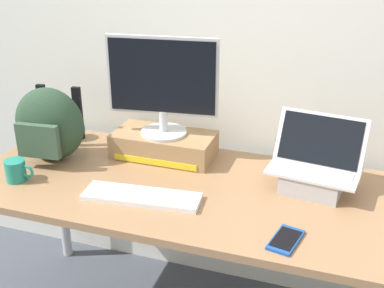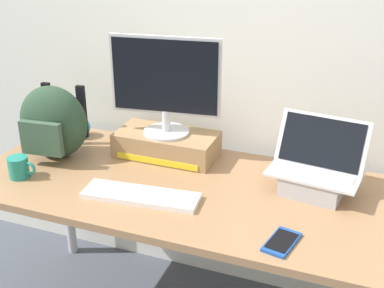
{
  "view_description": "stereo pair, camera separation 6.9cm",
  "coord_description": "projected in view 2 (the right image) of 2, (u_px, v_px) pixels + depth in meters",
  "views": [
    {
      "loc": [
        0.55,
        -1.63,
        1.69
      ],
      "look_at": [
        0.0,
        0.0,
        0.91
      ],
      "focal_mm": 47.29,
      "sensor_mm": 36.0,
      "label": 1
    },
    {
      "loc": [
        0.61,
        -1.61,
        1.69
      ],
      "look_at": [
        0.0,
        0.0,
        0.91
      ],
      "focal_mm": 47.29,
      "sensor_mm": 36.0,
      "label": 2
    }
  ],
  "objects": [
    {
      "name": "back_wall",
      "position": [
        232.0,
        18.0,
        2.13
      ],
      "size": [
        7.0,
        0.1,
        2.6
      ],
      "primitive_type": "cube",
      "color": "silver",
      "rests_on": "ground"
    },
    {
      "name": "desk",
      "position": [
        192.0,
        202.0,
        1.99
      ],
      "size": [
        1.76,
        0.74,
        0.73
      ],
      "color": "#99704C",
      "rests_on": "ground"
    },
    {
      "name": "toner_box_yellow",
      "position": [
        167.0,
        144.0,
        2.2
      ],
      "size": [
        0.44,
        0.22,
        0.11
      ],
      "color": "#9E7A51",
      "rests_on": "desk"
    },
    {
      "name": "desktop_monitor",
      "position": [
        165.0,
        84.0,
        2.09
      ],
      "size": [
        0.47,
        0.2,
        0.42
      ],
      "rotation": [
        0.0,
        0.0,
        0.13
      ],
      "color": "silver",
      "rests_on": "toner_box_yellow"
    },
    {
      "name": "open_laptop",
      "position": [
        315.0,
        176.0,
        1.91
      ],
      "size": [
        0.36,
        0.25,
        0.28
      ],
      "rotation": [
        0.0,
        0.0,
        -0.13
      ],
      "color": "#ADADB2",
      "rests_on": "desk"
    },
    {
      "name": "external_keyboard",
      "position": [
        141.0,
        195.0,
        1.88
      ],
      "size": [
        0.45,
        0.17,
        0.02
      ],
      "rotation": [
        0.0,
        0.0,
        0.1
      ],
      "color": "white",
      "rests_on": "desk"
    },
    {
      "name": "messenger_backpack",
      "position": [
        53.0,
        122.0,
        2.15
      ],
      "size": [
        0.32,
        0.26,
        0.32
      ],
      "rotation": [
        0.0,
        0.0,
        0.1
      ],
      "color": "#28422D",
      "rests_on": "desk"
    },
    {
      "name": "coffee_mug",
      "position": [
        19.0,
        167.0,
        2.02
      ],
      "size": [
        0.12,
        0.08,
        0.09
      ],
      "color": "#1E7F70",
      "rests_on": "desk"
    },
    {
      "name": "cell_phone",
      "position": [
        282.0,
        242.0,
        1.62
      ],
      "size": [
        0.11,
        0.17,
        0.01
      ],
      "rotation": [
        0.0,
        0.0,
        -0.21
      ],
      "color": "#19479E",
      "rests_on": "desk"
    },
    {
      "name": "plush_toy",
      "position": [
        80.0,
        127.0,
        2.39
      ],
      "size": [
        0.09,
        0.09,
        0.09
      ],
      "color": "#2393CC",
      "rests_on": "desk"
    }
  ]
}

